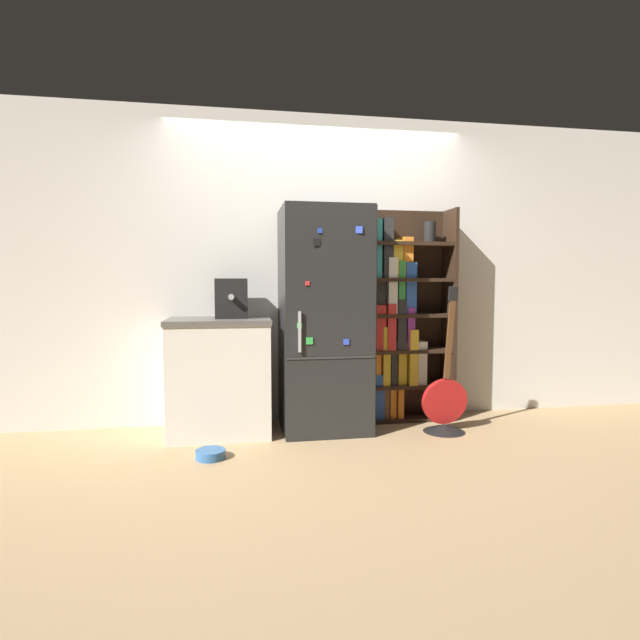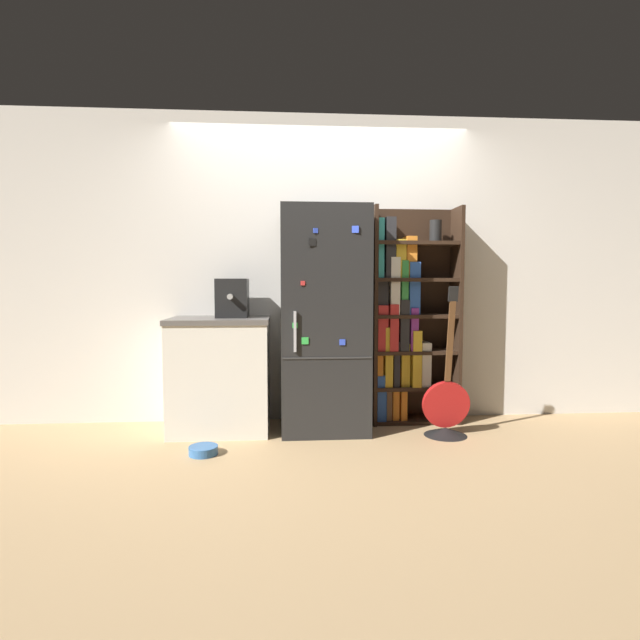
% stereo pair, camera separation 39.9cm
% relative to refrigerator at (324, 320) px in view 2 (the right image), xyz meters
% --- Properties ---
extents(ground_plane, '(16.00, 16.00, 0.00)m').
position_rel_refrigerator_xyz_m(ground_plane, '(0.00, -0.14, -0.88)').
color(ground_plane, tan).
extents(wall_back, '(8.00, 0.05, 2.60)m').
position_rel_refrigerator_xyz_m(wall_back, '(0.00, 0.33, 0.42)').
color(wall_back, silver).
rests_on(wall_back, ground_plane).
extents(refrigerator, '(0.68, 0.64, 1.77)m').
position_rel_refrigerator_xyz_m(refrigerator, '(0.00, 0.00, 0.00)').
color(refrigerator, black).
rests_on(refrigerator, ground_plane).
extents(bookshelf, '(0.74, 0.30, 1.81)m').
position_rel_refrigerator_xyz_m(bookshelf, '(0.69, 0.18, -0.04)').
color(bookshelf, black).
rests_on(bookshelf, ground_plane).
extents(kitchen_counter, '(0.78, 0.60, 0.91)m').
position_rel_refrigerator_xyz_m(kitchen_counter, '(-0.83, 0.02, -0.43)').
color(kitchen_counter, silver).
rests_on(kitchen_counter, ground_plane).
extents(espresso_machine, '(0.25, 0.34, 0.31)m').
position_rel_refrigerator_xyz_m(espresso_machine, '(-0.73, 0.07, 0.18)').
color(espresso_machine, black).
rests_on(espresso_machine, kitchen_counter).
extents(guitar, '(0.37, 0.33, 1.16)m').
position_rel_refrigerator_xyz_m(guitar, '(0.93, -0.26, -0.72)').
color(guitar, black).
rests_on(guitar, ground_plane).
extents(pet_bowl, '(0.20, 0.20, 0.06)m').
position_rel_refrigerator_xyz_m(pet_bowl, '(-0.88, -0.56, -0.85)').
color(pet_bowl, '#3366A5').
rests_on(pet_bowl, ground_plane).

